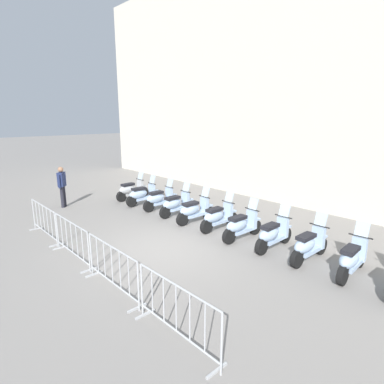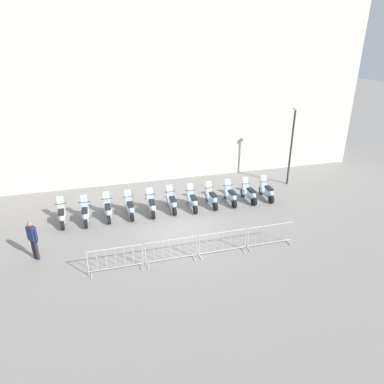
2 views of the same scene
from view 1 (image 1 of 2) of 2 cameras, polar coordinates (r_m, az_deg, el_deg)
name	(u,v)px [view 1 (image 1 of 2)]	position (r m, az deg, el deg)	size (l,w,h in m)	color
ground_plane	(163,248)	(9.45, -5.17, -10.05)	(120.00, 120.00, 0.00)	gray
building_facade	(313,75)	(15.06, 20.89, 19.02)	(28.00, 2.40, 10.89)	beige
motorcycle_0	(131,190)	(14.89, -10.89, 0.35)	(0.56, 1.72, 1.24)	black
motorcycle_1	(142,195)	(13.93, -8.95, -0.47)	(0.56, 1.72, 1.24)	black
motorcycle_2	(159,199)	(13.12, -5.88, -1.23)	(0.56, 1.72, 1.24)	black
motorcycle_3	(176,204)	(12.27, -2.92, -2.21)	(0.56, 1.72, 1.24)	black
motorcycle_4	(194,210)	(11.45, 0.37, -3.34)	(0.56, 1.72, 1.24)	black
motorcycle_5	(218,217)	(10.77, 4.68, -4.48)	(0.56, 1.72, 1.24)	black
motorcycle_6	(241,226)	(10.01, 8.82, -6.00)	(0.56, 1.72, 1.24)	black
motorcycle_7	(273,234)	(9.48, 14.35, -7.40)	(0.56, 1.72, 1.24)	black
motorcycle_8	(308,245)	(8.99, 20.24, -8.99)	(0.56, 1.72, 1.24)	black
motorcycle_9	(352,259)	(8.60, 26.81, -10.69)	(0.56, 1.72, 1.24)	black
barrier_segment_0	(44,221)	(11.11, -25.10, -4.81)	(2.10, 0.47, 1.07)	#B2B5B7
barrier_segment_1	(72,241)	(9.15, -20.83, -8.19)	(2.10, 0.47, 1.07)	#B2B5B7
barrier_segment_2	(112,269)	(7.31, -14.18, -13.24)	(2.10, 0.47, 1.07)	#B2B5B7
barrier_segment_3	(176,313)	(5.72, -2.87, -20.95)	(2.10, 0.47, 1.07)	#B2B5B7
officer_near_row_end	(62,184)	(14.38, -22.36, 1.26)	(0.41, 0.42, 1.73)	#23232D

